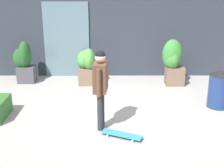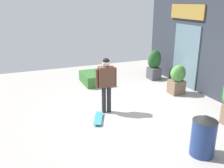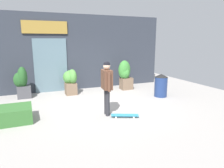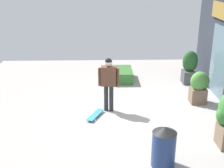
{
  "view_description": "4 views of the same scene",
  "coord_description": "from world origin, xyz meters",
  "px_view_note": "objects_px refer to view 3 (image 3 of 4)",
  "views": [
    {
      "loc": [
        -0.03,
        -6.68,
        2.94
      ],
      "look_at": [
        -0.05,
        -0.84,
        0.96
      ],
      "focal_mm": 48.07,
      "sensor_mm": 36.0,
      "label": 1
    },
    {
      "loc": [
        6.22,
        -3.4,
        3.23
      ],
      "look_at": [
        -0.05,
        -0.84,
        0.96
      ],
      "focal_mm": 39.79,
      "sensor_mm": 36.0,
      "label": 2
    },
    {
      "loc": [
        -2.48,
        -6.64,
        2.3
      ],
      "look_at": [
        -0.05,
        -0.84,
        0.96
      ],
      "focal_mm": 32.77,
      "sensor_mm": 36.0,
      "label": 3
    },
    {
      "loc": [
        8.16,
        -1.06,
        4.02
      ],
      "look_at": [
        -0.05,
        -0.84,
        0.96
      ],
      "focal_mm": 47.81,
      "sensor_mm": 36.0,
      "label": 4
    }
  ],
  "objects_px": {
    "planter_box_right": "(125,74)",
    "trash_bin": "(161,85)",
    "planter_box_left": "(70,80)",
    "skateboard": "(125,115)",
    "planter_box_mid": "(22,82)",
    "skateboarder": "(107,83)"
  },
  "relations": [
    {
      "from": "planter_box_right",
      "to": "planter_box_mid",
      "type": "height_order",
      "value": "planter_box_right"
    },
    {
      "from": "skateboard",
      "to": "trash_bin",
      "type": "xyz_separation_m",
      "value": [
        2.43,
        1.56,
        0.42
      ]
    },
    {
      "from": "planter_box_right",
      "to": "trash_bin",
      "type": "bearing_deg",
      "value": -64.2
    },
    {
      "from": "planter_box_left",
      "to": "skateboard",
      "type": "bearing_deg",
      "value": -74.14
    },
    {
      "from": "skateboarder",
      "to": "planter_box_left",
      "type": "height_order",
      "value": "skateboarder"
    },
    {
      "from": "trash_bin",
      "to": "skateboard",
      "type": "bearing_deg",
      "value": -147.32
    },
    {
      "from": "skateboard",
      "to": "planter_box_mid",
      "type": "height_order",
      "value": "planter_box_mid"
    },
    {
      "from": "planter_box_mid",
      "to": "planter_box_left",
      "type": "bearing_deg",
      "value": -4.84
    },
    {
      "from": "planter_box_mid",
      "to": "skateboard",
      "type": "bearing_deg",
      "value": -50.98
    },
    {
      "from": "planter_box_mid",
      "to": "trash_bin",
      "type": "distance_m",
      "value": 5.66
    },
    {
      "from": "planter_box_left",
      "to": "trash_bin",
      "type": "relative_size",
      "value": 1.15
    },
    {
      "from": "skateboard",
      "to": "planter_box_right",
      "type": "distance_m",
      "value": 3.7
    },
    {
      "from": "planter_box_right",
      "to": "skateboard",
      "type": "bearing_deg",
      "value": -116.27
    },
    {
      "from": "planter_box_right",
      "to": "trash_bin",
      "type": "height_order",
      "value": "planter_box_right"
    },
    {
      "from": "skateboarder",
      "to": "trash_bin",
      "type": "relative_size",
      "value": 1.77
    },
    {
      "from": "skateboard",
      "to": "planter_box_left",
      "type": "relative_size",
      "value": 0.77
    },
    {
      "from": "skateboarder",
      "to": "planter_box_right",
      "type": "height_order",
      "value": "skateboarder"
    },
    {
      "from": "planter_box_mid",
      "to": "trash_bin",
      "type": "xyz_separation_m",
      "value": [
        5.3,
        -1.97,
        -0.18
      ]
    },
    {
      "from": "skateboarder",
      "to": "planter_box_left",
      "type": "distance_m",
      "value": 3.04
    },
    {
      "from": "skateboarder",
      "to": "planter_box_right",
      "type": "relative_size",
      "value": 1.22
    },
    {
      "from": "skateboard",
      "to": "planter_box_right",
      "type": "bearing_deg",
      "value": 87.67
    },
    {
      "from": "skateboard",
      "to": "planter_box_right",
      "type": "height_order",
      "value": "planter_box_right"
    }
  ]
}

